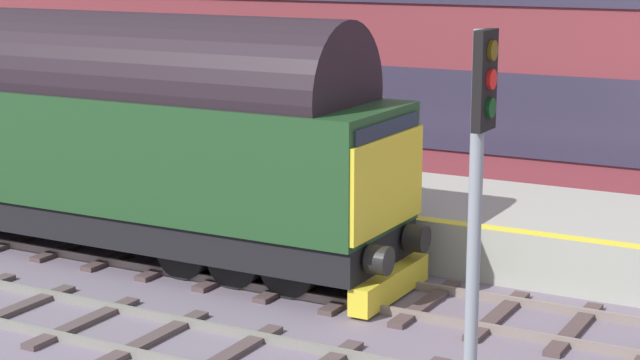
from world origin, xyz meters
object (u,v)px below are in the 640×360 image
object	(u,v)px
signal_post_near	(477,213)
diesel_locomotive	(5,117)
platform_number_sign	(393,141)
waiting_passenger	(354,150)

from	to	relation	value
signal_post_near	diesel_locomotive	bearing A→B (deg)	64.74
signal_post_near	platform_number_sign	bearing A→B (deg)	30.30
diesel_locomotive	waiting_passenger	world-z (taller)	diesel_locomotive
signal_post_near	waiting_passenger	size ratio (longest dim) A/B	3.08
signal_post_near	waiting_passenger	bearing A→B (deg)	33.97
diesel_locomotive	waiting_passenger	distance (m)	7.14
waiting_passenger	platform_number_sign	bearing A→B (deg)	174.17
diesel_locomotive	signal_post_near	xyz separation A→B (m)	(-5.79, -12.27, 0.74)
diesel_locomotive	signal_post_near	size ratio (longest dim) A/B	3.48
diesel_locomotive	platform_number_sign	size ratio (longest dim) A/B	8.53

